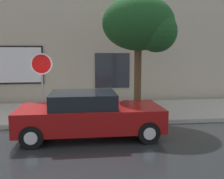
% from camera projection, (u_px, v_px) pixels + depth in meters
% --- Properties ---
extents(ground_plane, '(60.00, 60.00, 0.00)m').
position_uv_depth(ground_plane, '(61.00, 137.00, 7.79)').
color(ground_plane, black).
extents(sidewalk, '(20.00, 4.00, 0.15)m').
position_uv_depth(sidewalk, '(67.00, 112.00, 10.73)').
color(sidewalk, '#A3A099').
rests_on(sidewalk, ground).
extents(building_facade, '(20.00, 0.67, 7.00)m').
position_uv_depth(building_facade, '(67.00, 36.00, 12.72)').
color(building_facade, '#B2A893').
rests_on(building_facade, ground).
extents(parked_car, '(4.34, 1.91, 1.39)m').
position_uv_depth(parked_car, '(89.00, 115.00, 7.73)').
color(parked_car, maroon).
rests_on(parked_car, ground).
extents(fire_hydrant, '(0.30, 0.44, 0.75)m').
position_uv_depth(fire_hydrant, '(94.00, 106.00, 9.90)').
color(fire_hydrant, white).
rests_on(fire_hydrant, sidewalk).
extents(street_tree, '(2.73, 2.32, 4.57)m').
position_uv_depth(street_tree, '(142.00, 26.00, 9.37)').
color(street_tree, '#4C3823').
rests_on(street_tree, sidewalk).
extents(stop_sign, '(0.76, 0.10, 2.43)m').
position_uv_depth(stop_sign, '(42.00, 73.00, 8.96)').
color(stop_sign, gray).
rests_on(stop_sign, sidewalk).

